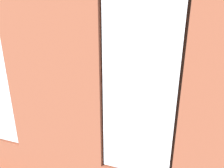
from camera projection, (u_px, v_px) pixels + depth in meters
ground_plane at (118, 112)px, 5.79m from camera, size 6.26×6.58×0.10m
brick_wall_with_windows at (55, 103)px, 2.71m from camera, size 5.66×0.30×3.00m
white_wall_right at (29, 55)px, 5.99m from camera, size 0.10×5.58×3.00m
couch_by_window at (62, 141)px, 3.78m from camera, size 1.84×0.87×0.80m
couch_left at (199, 109)px, 5.14m from camera, size 0.93×1.85×0.80m
coffee_table at (115, 93)px, 5.99m from camera, size 1.38×0.82×0.45m
cup_ceramic at (129, 90)px, 5.96m from camera, size 0.09×0.09×0.11m
table_plant_small at (118, 90)px, 5.79m from camera, size 0.13×0.13×0.20m
remote_black at (115, 91)px, 5.96m from camera, size 0.17×0.06×0.02m
media_console at (56, 85)px, 6.99m from camera, size 0.96×0.42×0.60m
tv_flatscreen at (55, 66)px, 6.77m from camera, size 1.22×0.20×0.81m
papasan_chair at (116, 73)px, 7.93m from camera, size 1.18×1.18×0.72m
potted_plant_mid_room_small at (153, 87)px, 6.28m from camera, size 0.43×0.43×0.71m
potted_plant_foreground_right at (85, 63)px, 8.21m from camera, size 0.87×0.95×1.36m
potted_plant_by_left_couch at (184, 84)px, 6.41m from camera, size 0.48×0.48×0.80m
potted_plant_between_couches at (134, 129)px, 3.20m from camera, size 1.10×1.11×1.37m
potted_plant_corner_near_left at (201, 78)px, 6.94m from camera, size 0.67×0.67×0.85m
potted_plant_near_tv at (53, 84)px, 5.86m from camera, size 0.88×0.95×1.42m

